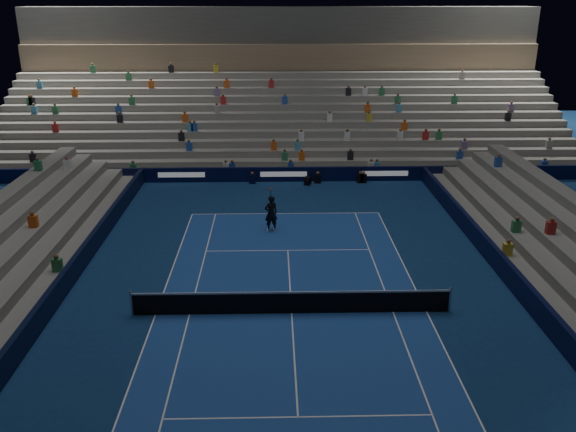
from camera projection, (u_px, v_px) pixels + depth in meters
The scene contains 9 objects.
ground at pixel (292, 313), 24.37m from camera, with size 90.00×90.00×0.00m, color navy.
court_surface at pixel (292, 313), 24.37m from camera, with size 10.97×23.77×0.01m, color navy.
sponsor_barrier_far at pixel (284, 174), 41.57m from camera, with size 44.00×0.25×1.00m, color black.
sponsor_barrier_east at pixel (531, 300), 24.42m from camera, with size 0.25×37.00×1.00m, color black.
sponsor_barrier_west at pixel (48, 305), 23.98m from camera, with size 0.25×37.00×1.00m, color black.
grandstand_main at pixel (281, 109), 49.41m from camera, with size 44.00×15.20×11.20m.
tennis_net at pixel (292, 302), 24.20m from camera, with size 12.90×0.10×1.10m.
tennis_player at pixel (271, 213), 32.63m from camera, with size 0.73×0.48×1.99m, color black.
broadcast_camera at pixel (308, 181), 40.90m from camera, with size 0.54×0.91×0.53m.
Camera 1 is at (-0.67, -21.53, 12.07)m, focal length 37.65 mm.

